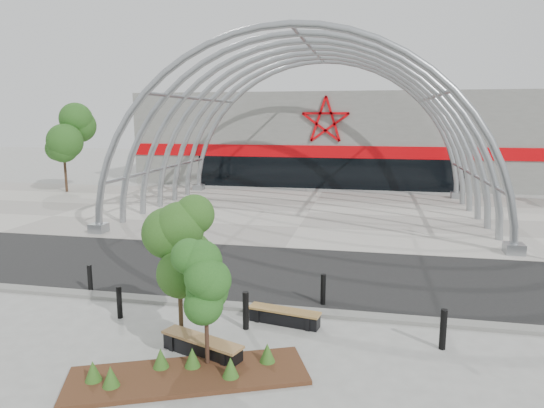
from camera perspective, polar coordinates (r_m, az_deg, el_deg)
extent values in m
plane|color=gray|center=(15.83, -2.96, -11.87)|extent=(140.00, 140.00, 0.00)
cube|color=black|center=(19.03, -0.30, -7.96)|extent=(140.00, 7.00, 0.02)
cube|color=gray|center=(30.50, 4.32, -1.00)|extent=(60.00, 17.00, 0.04)
cube|color=slate|center=(15.58, -3.19, -12.00)|extent=(60.00, 0.50, 0.12)
cube|color=slate|center=(47.87, 7.14, 7.83)|extent=(34.00, 15.00, 8.00)
cube|color=black|center=(40.68, 6.23, 3.62)|extent=(22.00, 0.25, 2.60)
cube|color=red|center=(40.51, 6.28, 6.15)|extent=(34.00, 0.30, 1.00)
torus|color=#91969A|center=(23.27, 1.97, -4.59)|extent=(20.36, 0.36, 20.36)
torus|color=#91969A|center=(25.67, 2.90, -3.18)|extent=(20.36, 0.36, 20.36)
torus|color=#91969A|center=(28.08, 3.67, -2.02)|extent=(20.36, 0.36, 20.36)
torus|color=#91969A|center=(30.51, 4.32, -1.04)|extent=(20.36, 0.36, 20.36)
torus|color=#91969A|center=(32.94, 4.87, -0.20)|extent=(20.36, 0.36, 20.36)
torus|color=#91969A|center=(35.39, 5.34, 0.52)|extent=(20.36, 0.36, 20.36)
torus|color=#91969A|center=(37.84, 5.76, 1.14)|extent=(20.36, 0.36, 20.36)
cylinder|color=#91969A|center=(30.47, 22.75, 3.10)|extent=(0.20, 15.00, 0.20)
cylinder|color=#91969A|center=(29.90, 18.38, 11.88)|extent=(0.20, 15.00, 0.20)
cylinder|color=#91969A|center=(30.19, 4.59, 17.92)|extent=(0.20, 15.00, 0.20)
cylinder|color=#91969A|center=(31.60, -8.62, 12.16)|extent=(0.20, 15.00, 0.20)
cylinder|color=#91969A|center=(32.73, -12.68, 4.09)|extent=(0.20, 15.00, 0.20)
cube|color=#91969A|center=(26.70, -19.72, -2.70)|extent=(0.80, 0.80, 0.50)
cube|color=#91969A|center=(40.04, -8.63, 1.94)|extent=(0.80, 0.80, 0.50)
cube|color=#91969A|center=(23.76, 26.59, -4.76)|extent=(0.80, 0.80, 0.50)
cube|color=#91969A|center=(38.15, 20.88, 0.97)|extent=(0.80, 0.80, 0.50)
cube|color=#402115|center=(12.04, -9.80, -19.28)|extent=(5.70, 3.63, 0.11)
cone|color=#376721|center=(11.83, -18.45, -18.66)|extent=(0.38, 0.38, 0.47)
cone|color=#376721|center=(12.18, -9.35, -17.35)|extent=(0.38, 0.38, 0.47)
cone|color=#376721|center=(11.66, -4.90, -18.57)|extent=(0.38, 0.38, 0.47)
cone|color=#376721|center=(12.28, -12.96, -17.23)|extent=(0.38, 0.38, 0.47)
cone|color=#376721|center=(12.24, -0.56, -17.06)|extent=(0.38, 0.38, 0.47)
cone|color=#376721|center=(12.17, -20.31, -17.91)|extent=(0.38, 0.38, 0.47)
cylinder|color=#2E2311|center=(13.46, -10.71, -11.69)|extent=(0.12, 0.12, 1.94)
ellipsoid|color=#284B18|center=(12.91, -10.97, -4.42)|extent=(1.66, 1.66, 2.11)
cylinder|color=black|center=(12.09, -7.67, -15.22)|extent=(0.10, 0.10, 1.55)
ellipsoid|color=#1A4D19|center=(11.56, -7.84, -8.89)|extent=(1.28, 1.28, 1.69)
cube|color=black|center=(12.84, -8.24, -16.53)|extent=(2.26, 1.22, 0.38)
cube|color=black|center=(13.35, -11.10, -15.38)|extent=(0.31, 0.51, 0.45)
cube|color=black|center=(12.35, -5.13, -17.45)|extent=(0.31, 0.51, 0.45)
cube|color=olive|center=(12.73, -8.27, -15.49)|extent=(2.34, 1.31, 0.07)
cube|color=black|center=(14.48, 1.45, -13.27)|extent=(2.12, 0.77, 0.35)
cube|color=black|center=(14.74, -1.45, -12.70)|extent=(0.21, 0.47, 0.42)
cube|color=black|center=(14.24, 4.47, -13.60)|extent=(0.21, 0.47, 0.42)
cube|color=olive|center=(14.39, 1.46, -12.40)|extent=(2.18, 0.86, 0.06)
cylinder|color=black|center=(17.86, -20.63, -8.25)|extent=(0.16, 0.16, 0.99)
cylinder|color=black|center=(15.45, -17.51, -10.96)|extent=(0.16, 0.16, 0.98)
cylinder|color=black|center=(14.04, -3.11, -12.41)|extent=(0.18, 0.18, 1.10)
cylinder|color=black|center=(15.80, 6.03, -9.98)|extent=(0.16, 0.16, 1.02)
cylinder|color=black|center=(13.66, 19.49, -13.74)|extent=(0.17, 0.17, 1.08)
cylinder|color=black|center=(41.83, -23.13, 3.52)|extent=(0.20, 0.20, 3.30)
ellipsoid|color=#1D4917|center=(41.62, -23.42, 7.62)|extent=(3.00, 3.00, 3.60)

